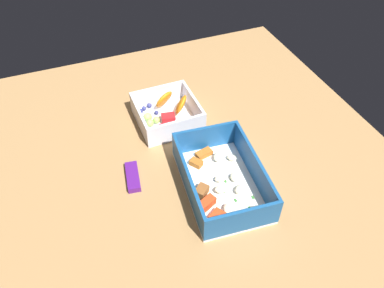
% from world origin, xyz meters
% --- Properties ---
extents(table_surface, '(0.80, 0.80, 0.02)m').
position_xyz_m(table_surface, '(0.00, 0.00, 0.01)').
color(table_surface, '#9E7547').
rests_on(table_surface, ground).
extents(pasta_container, '(0.22, 0.15, 0.06)m').
position_xyz_m(pasta_container, '(-0.13, -0.01, 0.04)').
color(pasta_container, white).
rests_on(pasta_container, table_surface).
extents(fruit_bowl, '(0.14, 0.13, 0.06)m').
position_xyz_m(fruit_bowl, '(0.09, 0.02, 0.04)').
color(fruit_bowl, white).
rests_on(fruit_bowl, table_surface).
extents(candy_bar, '(0.07, 0.03, 0.01)m').
position_xyz_m(candy_bar, '(-0.05, 0.14, 0.03)').
color(candy_bar, '#51197A').
rests_on(candy_bar, table_surface).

